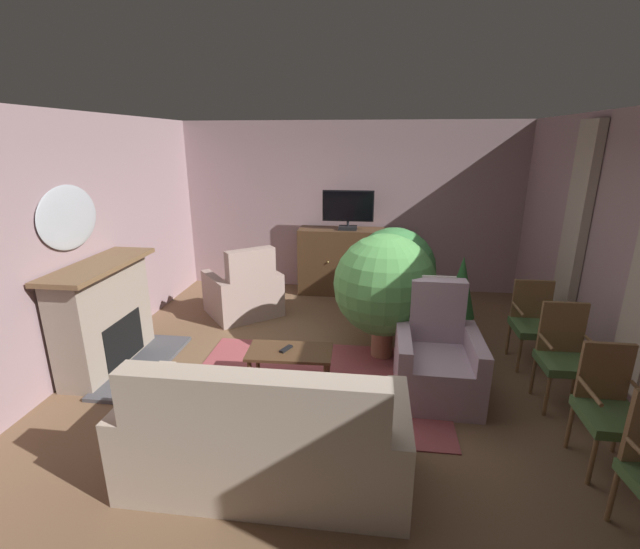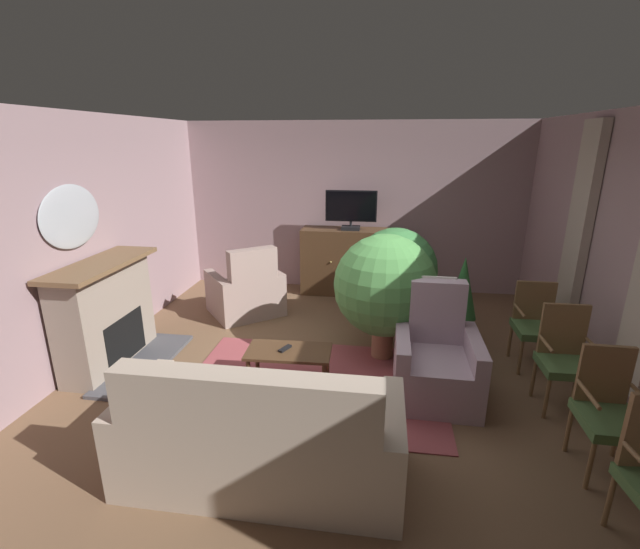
{
  "view_description": "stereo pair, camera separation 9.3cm",
  "coord_description": "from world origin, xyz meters",
  "views": [
    {
      "loc": [
        0.41,
        -4.24,
        2.48
      ],
      "look_at": [
        -0.16,
        0.31,
        1.05
      ],
      "focal_mm": 24.38,
      "sensor_mm": 36.0,
      "label": 1
    },
    {
      "loc": [
        0.5,
        -4.23,
        2.48
      ],
      "look_at": [
        -0.16,
        0.31,
        1.05
      ],
      "focal_mm": 24.38,
      "sensor_mm": 36.0,
      "label": 2
    }
  ],
  "objects": [
    {
      "name": "potted_plant_tall_palm_by_window",
      "position": [
        1.5,
        0.92,
        0.65
      ],
      "size": [
        0.38,
        0.38,
        1.15
      ],
      "color": "slate",
      "rests_on": "ground_plane"
    },
    {
      "name": "wall_left",
      "position": [
        -2.83,
        0.0,
        1.39
      ],
      "size": [
        0.1,
        6.62,
        2.78
      ],
      "primitive_type": "cube",
      "color": "gray",
      "rests_on": "ground_plane"
    },
    {
      "name": "side_chair_beside_plant",
      "position": [
        2.26,
        -0.24,
        0.53
      ],
      "size": [
        0.46,
        0.43,
        1.0
      ],
      "color": "#4C703D",
      "rests_on": "ground_plane"
    },
    {
      "name": "side_chair_far_end",
      "position": [
        2.26,
        -1.09,
        0.52
      ],
      "size": [
        0.43,
        0.48,
        0.97
      ],
      "color": "#4C703D",
      "rests_on": "ground_plane"
    },
    {
      "name": "armchair_angled_to_table",
      "position": [
        -1.43,
        1.56,
        0.33
      ],
      "size": [
        1.28,
        1.27,
        1.05
      ],
      "color": "#A3897F",
      "rests_on": "ground_plane"
    },
    {
      "name": "curtain_panel_far",
      "position": [
        2.72,
        1.02,
        1.53
      ],
      "size": [
        0.1,
        0.44,
        2.33
      ],
      "primitive_type": "cube",
      "color": "#B2A393"
    },
    {
      "name": "coffee_table",
      "position": [
        -0.4,
        -0.29,
        0.36
      ],
      "size": [
        0.88,
        0.49,
        0.41
      ],
      "color": "#4C331E",
      "rests_on": "ground_plane"
    },
    {
      "name": "wall_right_with_window",
      "position": [
        2.83,
        0.0,
        1.39
      ],
      "size": [
        0.1,
        6.62,
        2.78
      ],
      "primitive_type": "cube",
      "color": "#A6858B",
      "rests_on": "ground_plane"
    },
    {
      "name": "fireplace",
      "position": [
        -2.5,
        -0.1,
        0.58
      ],
      "size": [
        0.87,
        1.48,
        1.22
      ],
      "color": "#4C4C51",
      "rests_on": "ground_plane"
    },
    {
      "name": "wall_back",
      "position": [
        0.0,
        3.06,
        1.39
      ],
      "size": [
        6.16,
        0.1,
        2.78
      ],
      "primitive_type": "cube",
      "color": "gray",
      "rests_on": "ground_plane"
    },
    {
      "name": "armchair_near_window",
      "position": [
        1.09,
        -0.23,
        0.35
      ],
      "size": [
        0.83,
        0.88,
        1.14
      ],
      "color": "#AD93A3",
      "rests_on": "ground_plane"
    },
    {
      "name": "ground_plane",
      "position": [
        0.0,
        0.0,
        -0.02
      ],
      "size": [
        6.16,
        6.62,
        0.04
      ],
      "primitive_type": "cube",
      "color": "brown"
    },
    {
      "name": "television",
      "position": [
        -0.0,
        2.66,
        1.43
      ],
      "size": [
        0.81,
        0.2,
        0.63
      ],
      "color": "black",
      "rests_on": "tv_cabinet"
    },
    {
      "name": "sofa_floral",
      "position": [
        -0.32,
        -1.63,
        0.35
      ],
      "size": [
        2.08,
        0.89,
        1.07
      ],
      "color": "#C6B29E",
      "rests_on": "ground_plane"
    },
    {
      "name": "tv_remote",
      "position": [
        -0.44,
        -0.28,
        0.42
      ],
      "size": [
        0.12,
        0.18,
        0.02
      ],
      "primitive_type": "cube",
      "rotation": [
        0.0,
        0.0,
        1.13
      ],
      "color": "black",
      "rests_on": "coffee_table"
    },
    {
      "name": "potted_plant_on_hearth_side",
      "position": [
        0.56,
        0.51,
        0.88
      ],
      "size": [
        1.17,
        1.17,
        1.48
      ],
      "color": "#99664C",
      "rests_on": "ground_plane"
    },
    {
      "name": "rug_central",
      "position": [
        -0.15,
        -0.22,
        0.01
      ],
      "size": [
        2.69,
        1.86,
        0.01
      ],
      "primitive_type": "cube",
      "color": "#9E474C",
      "rests_on": "ground_plane"
    },
    {
      "name": "side_chair_tucked_against_wall",
      "position": [
        2.26,
        0.58,
        0.51
      ],
      "size": [
        0.48,
        0.49,
        0.95
      ],
      "color": "#4C703D",
      "rests_on": "ground_plane"
    },
    {
      "name": "wall_mirror_oval",
      "position": [
        -2.75,
        -0.1,
        1.7
      ],
      "size": [
        0.06,
        0.92,
        0.67
      ],
      "primitive_type": "ellipsoid",
      "color": "#B2B7BF"
    },
    {
      "name": "tv_cabinet",
      "position": [
        -0.0,
        2.71,
        0.52
      ],
      "size": [
        1.6,
        0.54,
        1.09
      ],
      "color": "#352315",
      "rests_on": "ground_plane"
    },
    {
      "name": "potted_plant_small_fern_corner",
      "position": [
        0.69,
        1.23,
        0.86
      ],
      "size": [
        1.08,
        1.08,
        1.41
      ],
      "color": "#99664C",
      "rests_on": "ground_plane"
    }
  ]
}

